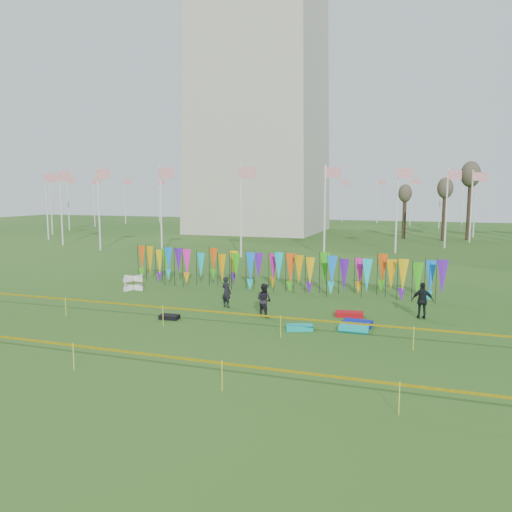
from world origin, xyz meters
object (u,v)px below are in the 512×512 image
(box_kite, at_px, (133,283))
(person_mid, at_px, (264,300))
(person_left, at_px, (226,292))
(kite_bag_red, at_px, (349,314))
(person_right, at_px, (422,301))
(kite_bag_black, at_px, (169,317))
(kite_bag_blue, at_px, (358,323))
(kite_bag_teal, at_px, (354,329))
(kite_bag_turquoise, at_px, (300,328))

(box_kite, distance_m, person_mid, 9.71)
(person_left, xyz_separation_m, kite_bag_red, (6.05, 0.08, -0.66))
(person_right, distance_m, kite_bag_red, 3.30)
(person_left, xyz_separation_m, kite_bag_black, (-1.55, -2.99, -0.67))
(person_mid, distance_m, kite_bag_black, 4.34)
(box_kite, height_order, kite_bag_blue, box_kite)
(person_right, distance_m, kite_bag_blue, 3.48)
(kite_bag_blue, height_order, kite_bag_teal, kite_bag_blue)
(box_kite, xyz_separation_m, kite_bag_turquoise, (11.17, -5.08, -0.31))
(person_right, relative_size, kite_bag_teal, 1.39)
(person_mid, bearing_deg, person_left, -4.37)
(kite_bag_blue, bearing_deg, kite_bag_teal, -93.00)
(kite_bag_turquoise, xyz_separation_m, kite_bag_black, (-5.98, -0.14, -0.01))
(person_right, xyz_separation_m, kite_bag_red, (-3.15, -0.70, -0.71))
(kite_bag_blue, bearing_deg, kite_bag_turquoise, -147.63)
(kite_bag_teal, bearing_deg, kite_bag_red, 102.39)
(person_right, bearing_deg, kite_bag_black, 10.78)
(person_mid, xyz_separation_m, person_right, (6.86, 1.96, 0.05))
(person_left, height_order, kite_bag_teal, person_left)
(box_kite, distance_m, kite_bag_red, 12.98)
(person_left, relative_size, kite_bag_black, 1.81)
(kite_bag_blue, relative_size, kite_bag_black, 1.40)
(box_kite, height_order, kite_bag_teal, box_kite)
(kite_bag_blue, bearing_deg, person_left, 167.59)
(person_mid, height_order, kite_bag_blue, person_mid)
(kite_bag_black, bearing_deg, person_left, 62.52)
(box_kite, height_order, person_right, person_right)
(box_kite, bearing_deg, kite_bag_red, -9.56)
(kite_bag_turquoise, bearing_deg, kite_bag_red, 60.98)
(kite_bag_red, height_order, kite_bag_black, kite_bag_red)
(person_left, relative_size, kite_bag_turquoise, 1.41)
(person_mid, distance_m, person_right, 7.13)
(kite_bag_teal, bearing_deg, kite_bag_turquoise, -166.23)
(kite_bag_black, distance_m, kite_bag_teal, 8.15)
(box_kite, bearing_deg, kite_bag_teal, -18.86)
(person_left, relative_size, kite_bag_blue, 1.29)
(person_left, relative_size, person_mid, 1.00)
(kite_bag_blue, bearing_deg, kite_bag_red, 110.45)
(kite_bag_turquoise, relative_size, kite_bag_red, 0.86)
(person_left, height_order, kite_bag_red, person_left)
(kite_bag_turquoise, distance_m, kite_bag_blue, 2.60)
(box_kite, distance_m, kite_bag_teal, 14.08)
(kite_bag_red, distance_m, kite_bag_black, 8.19)
(person_right, height_order, kite_bag_blue, person_right)
(kite_bag_blue, bearing_deg, person_mid, 176.27)
(kite_bag_black, height_order, kite_bag_teal, kite_bag_teal)
(person_mid, height_order, kite_bag_red, person_mid)
(person_mid, height_order, kite_bag_teal, person_mid)
(box_kite, bearing_deg, person_left, -18.28)
(kite_bag_blue, height_order, kite_bag_black, kite_bag_blue)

